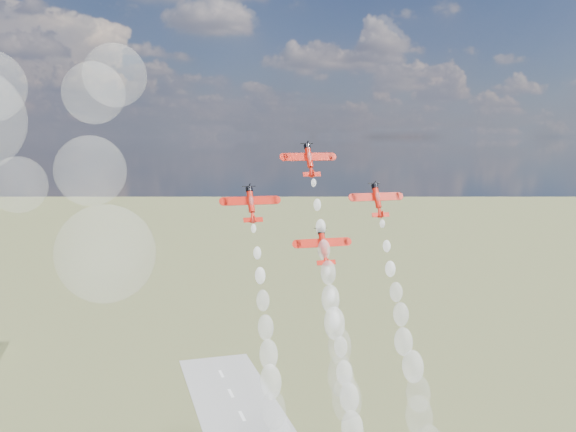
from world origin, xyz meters
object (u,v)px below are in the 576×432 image
(plane_slot, at_px, (323,246))
(plane_left, at_px, (251,203))
(plane_lead, at_px, (309,159))
(plane_right, at_px, (377,199))

(plane_slot, bearing_deg, plane_left, 161.78)
(plane_lead, xyz_separation_m, plane_right, (13.73, -4.52, -8.48))
(plane_slot, bearing_deg, plane_lead, 90.00)
(plane_lead, bearing_deg, plane_left, -161.78)
(plane_left, relative_size, plane_right, 1.00)
(plane_left, xyz_separation_m, plane_slot, (13.73, -4.52, -8.48))
(plane_lead, height_order, plane_left, plane_lead)
(plane_right, bearing_deg, plane_lead, 161.78)
(plane_lead, bearing_deg, plane_slot, -90.00)
(plane_left, xyz_separation_m, plane_right, (27.47, 0.00, 0.00))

